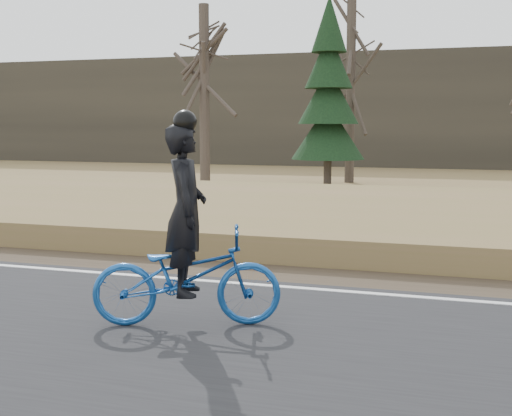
% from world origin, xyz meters
% --- Properties ---
extents(cyclist, '(2.20, 1.42, 2.38)m').
position_xyz_m(cyclist, '(-4.83, -1.90, 0.81)').
color(cyclist, '#154892').
rests_on(cyclist, road).
extents(bare_tree_far_left, '(0.36, 0.36, 6.43)m').
position_xyz_m(bare_tree_far_left, '(-11.48, 14.53, 3.21)').
color(bare_tree_far_left, '#483E35').
rests_on(bare_tree_far_left, ground).
extents(bare_tree_left, '(0.36, 0.36, 7.02)m').
position_xyz_m(bare_tree_left, '(-7.03, 18.39, 3.51)').
color(bare_tree_left, '#483E35').
rests_on(bare_tree_left, ground).
extents(conifer, '(2.60, 2.60, 6.75)m').
position_xyz_m(conifer, '(-7.33, 15.94, 3.19)').
color(conifer, '#483E35').
rests_on(conifer, ground).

